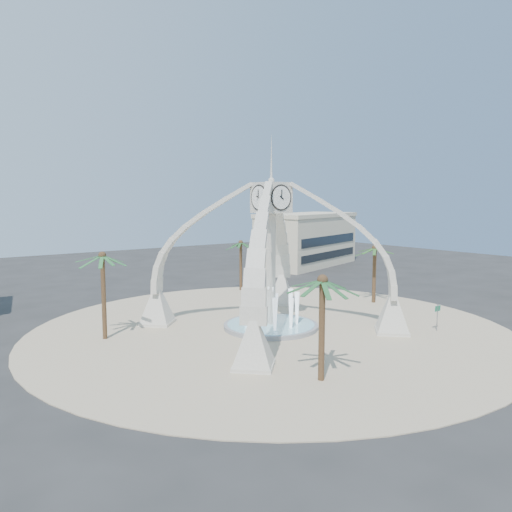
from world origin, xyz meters
TOP-DOWN VIEW (x-y plane):
  - ground at (0.00, 0.00)m, footprint 140.00×140.00m
  - plaza at (0.00, 0.00)m, footprint 40.00×40.00m
  - clock_tower at (-0.00, -0.00)m, footprint 17.94×17.94m
  - fountain at (0.00, 0.00)m, footprint 8.00×8.00m
  - building_ne at (30.00, 28.00)m, footprint 21.87×14.17m
  - palm_east at (15.26, 1.71)m, footprint 5.39×5.39m
  - palm_west at (-12.43, 5.25)m, footprint 4.01×4.01m
  - palm_north at (8.18, 16.04)m, footprint 4.28×4.28m
  - palm_south at (-5.18, -11.38)m, footprint 4.56×4.56m
  - street_sign at (10.47, -8.98)m, footprint 0.85×0.07m

SIDE VIEW (x-z plane):
  - ground at x=0.00m, z-range 0.00..0.00m
  - plaza at x=0.00m, z-range 0.00..0.06m
  - fountain at x=0.00m, z-range -1.52..2.10m
  - street_sign at x=10.47m, z-range 0.50..2.81m
  - building_ne at x=30.00m, z-range 0.01..8.61m
  - palm_north at x=8.18m, z-range 2.45..8.91m
  - palm_east at x=15.26m, z-range 2.45..9.06m
  - palm_south at x=-5.18m, z-range 2.61..9.57m
  - clock_tower at x=0.00m, z-range -1.66..14.64m
  - palm_west at x=-12.43m, z-range 2.84..10.17m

